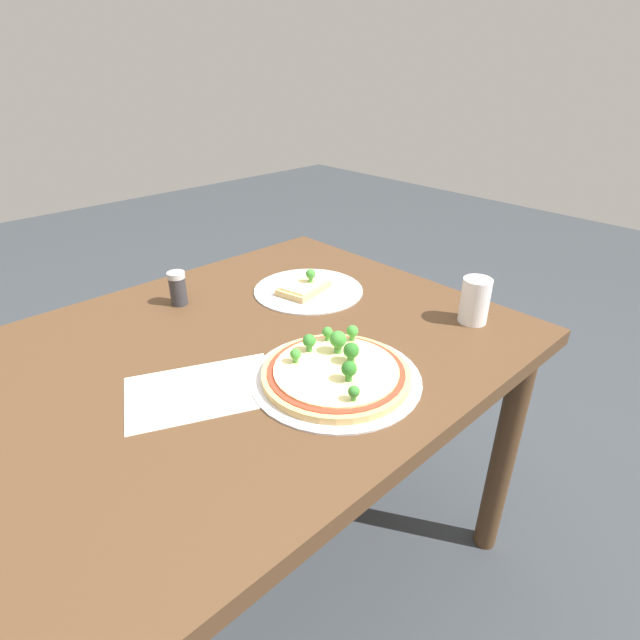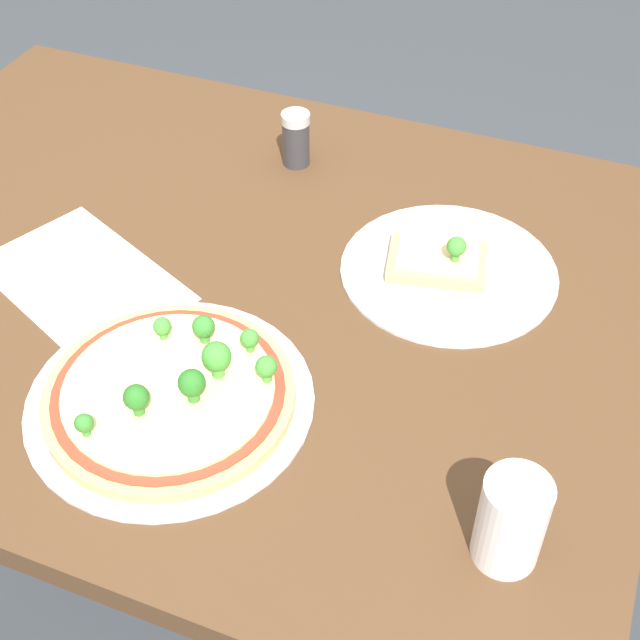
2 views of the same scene
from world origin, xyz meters
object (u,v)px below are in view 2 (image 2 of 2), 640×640
pizza_tray_slice (444,266)px  condiment_shaker (296,139)px  drinking_cup (511,521)px  dining_table (215,319)px  pizza_tray_whole (172,393)px

pizza_tray_slice → condiment_shaker: 0.32m
pizza_tray_slice → condiment_shaker: (0.27, -0.16, 0.03)m
drinking_cup → dining_table: bearing=-31.1°
drinking_cup → condiment_shaker: size_ratio=1.26×
dining_table → drinking_cup: 0.55m
dining_table → pizza_tray_whole: 0.25m
pizza_tray_whole → drinking_cup: drinking_cup is taller
dining_table → pizza_tray_slice: bearing=-159.1°
drinking_cup → condiment_shaker: drinking_cup is taller
pizza_tray_slice → dining_table: bearing=20.9°
pizza_tray_slice → condiment_shaker: size_ratio=3.37×
pizza_tray_whole → drinking_cup: size_ratio=3.07×
condiment_shaker → drinking_cup: bearing=129.2°
pizza_tray_slice → pizza_tray_whole: bearing=56.0°
condiment_shaker → pizza_tray_whole: bearing=96.3°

